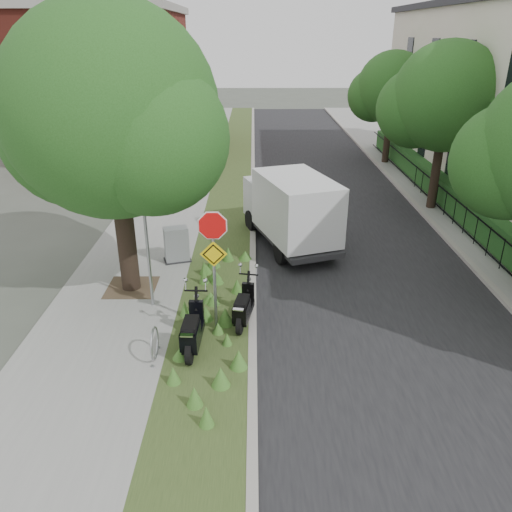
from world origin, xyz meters
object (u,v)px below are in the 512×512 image
(box_truck, at_px, (291,207))
(utility_cabinet, at_px, (176,245))
(scooter_near, at_px, (243,311))
(scooter_far, at_px, (192,335))
(sign_assembly, at_px, (213,248))

(box_truck, distance_m, utility_cabinet, 4.10)
(scooter_near, bearing_deg, box_truck, 74.17)
(scooter_near, height_order, scooter_far, scooter_far)
(sign_assembly, distance_m, utility_cabinet, 4.68)
(sign_assembly, height_order, scooter_near, sign_assembly)
(sign_assembly, xyz_separation_m, scooter_near, (0.67, 0.21, -1.81))
(scooter_near, distance_m, utility_cabinet, 4.46)
(sign_assembly, xyz_separation_m, box_truck, (2.20, 5.61, -0.91))
(sign_assembly, relative_size, utility_cabinet, 2.87)
(sign_assembly, bearing_deg, scooter_near, 17.67)
(sign_assembly, xyz_separation_m, scooter_far, (-0.48, -0.93, -1.77))
(utility_cabinet, bearing_deg, scooter_near, -60.44)
(scooter_near, relative_size, utility_cabinet, 1.52)
(scooter_near, xyz_separation_m, utility_cabinet, (-2.20, 3.88, 0.14))
(scooter_far, bearing_deg, scooter_near, 45.05)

